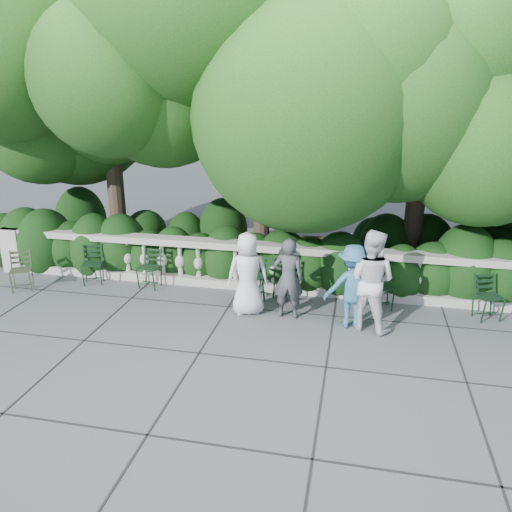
% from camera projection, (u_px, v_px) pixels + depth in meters
% --- Properties ---
extents(ground, '(90.00, 90.00, 0.00)m').
position_uv_depth(ground, '(244.00, 328.00, 8.72)').
color(ground, '#4B4E52').
rests_on(ground, ground).
extents(balustrade, '(12.00, 0.44, 1.00)m').
position_uv_depth(balustrade, '(264.00, 267.00, 10.23)').
color(balustrade, '#9E998E').
rests_on(balustrade, ground).
extents(shrub_hedge, '(15.00, 2.60, 1.70)m').
position_uv_depth(shrub_hedge, '(274.00, 270.00, 11.49)').
color(shrub_hedge, black).
rests_on(shrub_hedge, ground).
extents(tree_canopy, '(15.04, 6.52, 6.78)m').
position_uv_depth(tree_canopy, '(311.00, 89.00, 10.26)').
color(tree_canopy, '#3F3023').
rests_on(tree_canopy, ground).
extents(chair_a, '(0.58, 0.60, 0.84)m').
position_uv_depth(chair_a, '(93.00, 286.00, 10.56)').
color(chair_a, black).
rests_on(chair_a, ground).
extents(chair_b, '(0.48, 0.52, 0.84)m').
position_uv_depth(chair_b, '(147.00, 290.00, 10.36)').
color(chair_b, black).
rests_on(chair_b, ground).
extents(chair_c, '(0.61, 0.63, 0.84)m').
position_uv_depth(chair_c, '(257.00, 300.00, 9.88)').
color(chair_c, black).
rests_on(chair_c, ground).
extents(chair_d, '(0.54, 0.57, 0.84)m').
position_uv_depth(chair_d, '(382.00, 312.00, 9.35)').
color(chair_d, black).
rests_on(chair_d, ground).
extents(chair_e, '(0.44, 0.48, 0.84)m').
position_uv_depth(chair_e, '(287.00, 305.00, 9.63)').
color(chair_e, black).
rests_on(chair_e, ground).
extents(chair_f, '(0.58, 0.60, 0.84)m').
position_uv_depth(chair_f, '(490.00, 323.00, 8.92)').
color(chair_f, black).
rests_on(chair_f, ground).
extents(chair_weathered, '(0.62, 0.63, 0.84)m').
position_uv_depth(chair_weathered, '(23.00, 293.00, 10.20)').
color(chair_weathered, black).
rests_on(chair_weathered, ground).
extents(person_businessman, '(0.87, 0.70, 1.55)m').
position_uv_depth(person_businessman, '(248.00, 274.00, 9.06)').
color(person_businessman, silver).
rests_on(person_businessman, ground).
extents(person_woman_grey, '(0.55, 0.36, 1.50)m').
position_uv_depth(person_woman_grey, '(288.00, 278.00, 8.92)').
color(person_woman_grey, '#3C3D41').
rests_on(person_woman_grey, ground).
extents(person_casual_man, '(1.06, 0.95, 1.78)m').
position_uv_depth(person_casual_man, '(370.00, 280.00, 8.45)').
color(person_casual_man, silver).
rests_on(person_casual_man, ground).
extents(person_older_blue, '(1.06, 0.74, 1.49)m').
position_uv_depth(person_older_blue, '(352.00, 286.00, 8.57)').
color(person_older_blue, '#2E648B').
rests_on(person_older_blue, ground).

